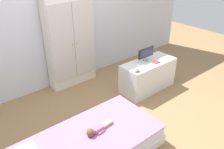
# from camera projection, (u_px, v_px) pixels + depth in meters

# --- Properties ---
(ground_plane) EXTENTS (10.00, 10.00, 0.02)m
(ground_plane) POSITION_uv_depth(u_px,v_px,m) (113.00, 127.00, 3.29)
(ground_plane) COLOR #99754C
(back_wall) EXTENTS (6.40, 0.05, 2.70)m
(back_wall) POSITION_uv_depth(u_px,v_px,m) (49.00, 9.00, 3.72)
(back_wall) COLOR silver
(back_wall) RESTS_ON ground_plane
(bed) EXTENTS (1.75, 0.88, 0.29)m
(bed) POSITION_uv_depth(u_px,v_px,m) (88.00, 147.00, 2.75)
(bed) COLOR white
(bed) RESTS_ON ground_plane
(doll) EXTENTS (0.39, 0.14, 0.10)m
(doll) POSITION_uv_depth(u_px,v_px,m) (95.00, 130.00, 2.74)
(doll) COLOR #D6668E
(doll) RESTS_ON bed
(wardrobe) EXTENTS (0.85, 0.27, 1.58)m
(wardrobe) POSITION_uv_depth(u_px,v_px,m) (71.00, 42.00, 4.00)
(wardrobe) COLOR white
(wardrobe) RESTS_ON ground_plane
(tv_stand) EXTENTS (0.98, 0.42, 0.52)m
(tv_stand) POSITION_uv_depth(u_px,v_px,m) (148.00, 75.00, 4.05)
(tv_stand) COLOR silver
(tv_stand) RESTS_ON ground_plane
(tv_monitor) EXTENTS (0.34, 0.10, 0.22)m
(tv_monitor) POSITION_uv_depth(u_px,v_px,m) (146.00, 53.00, 3.91)
(tv_monitor) COLOR #99999E
(tv_monitor) RESTS_ON tv_stand
(rocking_horse_toy) EXTENTS (0.09, 0.04, 0.11)m
(rocking_horse_toy) POSITION_uv_depth(u_px,v_px,m) (138.00, 69.00, 3.58)
(rocking_horse_toy) COLOR #8E6642
(rocking_horse_toy) RESTS_ON tv_stand
(book_red) EXTENTS (0.11, 0.10, 0.01)m
(book_red) POSITION_uv_depth(u_px,v_px,m) (156.00, 62.00, 3.90)
(book_red) COLOR #CC3838
(book_red) RESTS_ON tv_stand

